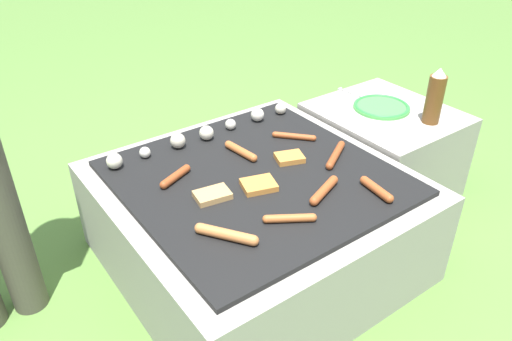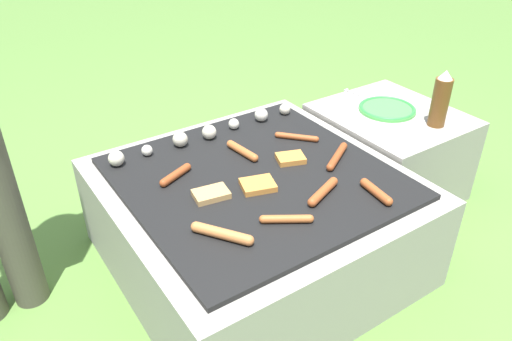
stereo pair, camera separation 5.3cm
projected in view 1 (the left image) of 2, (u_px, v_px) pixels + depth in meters
ground_plane at (256, 259)px, 1.90m from camera, size 14.00×14.00×0.00m
grill at (256, 220)px, 1.80m from camera, size 0.97×0.97×0.38m
side_ledge at (381, 150)px, 2.23m from camera, size 0.52×0.58×0.38m
sausage_front_center at (336, 155)px, 1.79m from camera, size 0.17×0.11×0.03m
sausage_front_left at (376, 189)px, 1.60m from camera, size 0.04×0.15×0.03m
sausage_mid_right at (175, 176)px, 1.67m from camera, size 0.14×0.07×0.03m
sausage_back_right at (294, 136)px, 1.91m from camera, size 0.12×0.13×0.02m
sausage_back_left at (290, 218)px, 1.47m from camera, size 0.14×0.10×0.02m
sausage_back_center at (241, 151)px, 1.81m from camera, size 0.04×0.16×0.03m
sausage_mid_left at (226, 234)px, 1.41m from camera, size 0.12×0.17×0.03m
sausage_front_right at (324, 190)px, 1.59m from camera, size 0.16×0.08×0.03m
bread_slice_left at (212, 195)px, 1.58m from camera, size 0.12×0.09×0.02m
bread_slice_right at (289, 158)px, 1.78m from camera, size 0.12×0.10×0.02m
bread_slice_center at (259, 185)px, 1.63m from camera, size 0.13×0.12×0.02m
mushroom_row at (202, 133)px, 1.90m from camera, size 0.79×0.07×0.06m
plate_colorful at (382, 107)px, 2.15m from camera, size 0.24×0.24×0.02m
condiment_bottle at (435, 97)px, 1.98m from camera, size 0.07×0.07×0.23m
fork_utensil at (353, 93)px, 2.28m from camera, size 0.04×0.18×0.01m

